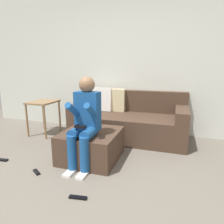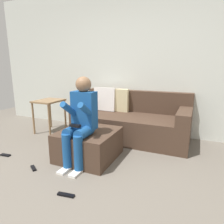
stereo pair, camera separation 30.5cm
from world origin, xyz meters
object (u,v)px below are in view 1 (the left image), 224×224
at_px(person_seated, 85,120).
at_px(remote_under_side_table, 3,160).
at_px(side_table, 43,107).
at_px(remote_near_ottoman, 78,197).
at_px(remote_by_storage_bin, 37,172).
at_px(couch_sectional, 128,121).
at_px(ottoman, 91,145).

distance_m(person_seated, remote_under_side_table, 1.34).
relative_size(side_table, remote_near_ottoman, 3.51).
height_order(person_seated, remote_by_storage_bin, person_seated).
relative_size(couch_sectional, remote_under_side_table, 13.33).
relative_size(side_table, remote_under_side_table, 4.26).
bearing_deg(remote_by_storage_bin, side_table, 155.20).
height_order(couch_sectional, remote_by_storage_bin, couch_sectional).
bearing_deg(ottoman, remote_by_storage_bin, -129.96).
relative_size(person_seated, remote_under_side_table, 7.67).
bearing_deg(person_seated, side_table, 145.25).
bearing_deg(remote_by_storage_bin, ottoman, 82.98).
bearing_deg(couch_sectional, person_seated, -102.67).
height_order(couch_sectional, remote_under_side_table, couch_sectional).
distance_m(ottoman, remote_near_ottoman, 0.92).
xyz_separation_m(couch_sectional, ottoman, (-0.28, -1.03, -0.11)).
bearing_deg(side_table, remote_by_storage_bin, -57.73).
height_order(person_seated, remote_under_side_table, person_seated).
xyz_separation_m(person_seated, remote_under_side_table, (-1.16, -0.26, -0.61)).
distance_m(ottoman, remote_under_side_table, 1.26).
xyz_separation_m(person_seated, remote_near_ottoman, (0.23, -0.67, -0.61)).
bearing_deg(ottoman, remote_near_ottoman, -74.95).
relative_size(person_seated, remote_near_ottoman, 6.33).
xyz_separation_m(person_seated, remote_by_storage_bin, (-0.49, -0.39, -0.61)).
bearing_deg(remote_under_side_table, remote_by_storage_bin, -17.64).
bearing_deg(couch_sectional, remote_under_side_table, -134.07).
bearing_deg(couch_sectional, ottoman, -105.24).
bearing_deg(remote_near_ottoman, couch_sectional, 80.60).
relative_size(couch_sectional, person_seated, 1.74).
xyz_separation_m(couch_sectional, remote_by_storage_bin, (-0.77, -1.62, -0.30)).
relative_size(remote_near_ottoman, remote_under_side_table, 1.21).
xyz_separation_m(side_table, remote_by_storage_bin, (0.82, -1.29, -0.52)).
relative_size(couch_sectional, ottoman, 2.59).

